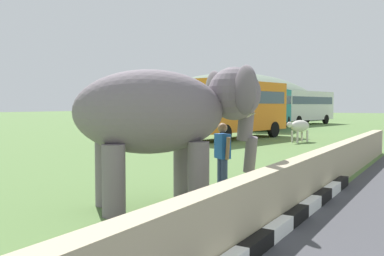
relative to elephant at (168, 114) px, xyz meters
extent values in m
cube|color=black|center=(-1.71, -2.66, -1.77)|extent=(0.90, 0.20, 0.24)
cube|color=white|center=(-0.81, -2.66, -1.77)|extent=(0.90, 0.20, 0.24)
cube|color=black|center=(0.09, -2.66, -1.77)|extent=(0.90, 0.20, 0.24)
cube|color=white|center=(0.99, -2.66, -1.77)|extent=(0.90, 0.20, 0.24)
cube|color=black|center=(1.89, -2.66, -1.77)|extent=(0.90, 0.20, 0.24)
cube|color=white|center=(2.79, -2.66, -1.77)|extent=(0.90, 0.20, 0.24)
cube|color=black|center=(3.69, -2.66, -1.77)|extent=(0.90, 0.20, 0.24)
cube|color=tan|center=(-1.61, -2.36, -1.39)|extent=(28.00, 0.36, 1.00)
cylinder|color=slate|center=(0.66, 0.06, -1.22)|extent=(0.44, 0.44, 1.35)
cylinder|color=slate|center=(0.11, -0.65, -1.22)|extent=(0.44, 0.44, 1.35)
cylinder|color=slate|center=(-0.69, 1.10, -1.22)|extent=(0.44, 0.44, 1.35)
cylinder|color=slate|center=(-1.24, 0.39, -1.22)|extent=(0.44, 0.44, 1.35)
ellipsoid|color=slate|center=(-0.29, 0.22, 0.05)|extent=(3.43, 3.16, 1.70)
sphere|color=slate|center=(1.19, -0.92, 0.43)|extent=(1.16, 1.16, 1.16)
ellipsoid|color=#D84C8C|center=(1.42, -1.10, 0.58)|extent=(0.68, 0.73, 0.44)
ellipsoid|color=slate|center=(1.55, -0.21, 0.48)|extent=(0.74, 0.86, 1.00)
ellipsoid|color=slate|center=(0.60, -1.45, 0.48)|extent=(0.74, 0.86, 1.00)
cylinder|color=slate|center=(1.42, -1.10, -0.12)|extent=(0.57, 0.59, 0.99)
cylinder|color=slate|center=(1.51, -1.17, -0.92)|extent=(0.45, 0.47, 0.83)
cone|color=beige|center=(1.55, -0.84, -0.02)|extent=(0.46, 0.53, 0.22)
cone|color=beige|center=(1.20, -1.28, -0.02)|extent=(0.46, 0.53, 0.22)
cylinder|color=navy|center=(1.72, -0.31, -1.48)|extent=(0.15, 0.15, 0.82)
cylinder|color=navy|center=(1.60, -0.47, -1.48)|extent=(0.15, 0.15, 0.82)
cube|color=#1E59B2|center=(1.66, -0.39, -0.78)|extent=(0.43, 0.47, 0.58)
cylinder|color=#9E7251|center=(1.81, -0.18, -0.81)|extent=(0.13, 0.13, 0.52)
cylinder|color=#9E7251|center=(1.51, -0.60, -0.81)|extent=(0.16, 0.18, 0.53)
sphere|color=#9E7251|center=(1.66, -0.39, -0.35)|extent=(0.23, 0.23, 0.23)
cube|color=orange|center=(16.18, 6.24, 0.11)|extent=(8.39, 3.93, 3.00)
cube|color=#3F5160|center=(16.18, 6.24, 0.65)|extent=(7.76, 3.85, 0.76)
cylinder|color=black|center=(18.93, 6.89, -1.39)|extent=(1.04, 0.48, 1.00)
cylinder|color=black|center=(18.51, 4.63, -1.39)|extent=(1.04, 0.48, 1.00)
cylinder|color=black|center=(13.85, 7.84, -1.39)|extent=(1.04, 0.48, 1.00)
cylinder|color=black|center=(13.43, 5.58, -1.39)|extent=(1.04, 0.48, 1.00)
cube|color=teal|center=(27.46, 8.42, 0.11)|extent=(10.00, 4.11, 3.00)
cube|color=#3F5160|center=(27.46, 8.42, 0.65)|extent=(9.24, 4.02, 0.76)
cylinder|color=black|center=(30.33, 10.08, -1.39)|extent=(1.04, 0.47, 1.00)
cylinder|color=black|center=(30.72, 7.81, -1.39)|extent=(1.04, 0.47, 1.00)
cylinder|color=black|center=(24.20, 9.02, -1.39)|extent=(1.04, 0.47, 1.00)
cylinder|color=black|center=(24.59, 6.76, -1.39)|extent=(1.04, 0.47, 1.00)
cube|color=silver|center=(36.87, 8.24, 0.11)|extent=(9.59, 4.42, 3.00)
cube|color=#3F5160|center=(36.87, 8.24, 0.65)|extent=(8.88, 4.30, 0.76)
cylinder|color=black|center=(40.01, 8.73, -1.39)|extent=(1.04, 0.51, 1.00)
cylinder|color=black|center=(39.52, 6.48, -1.39)|extent=(1.04, 0.51, 1.00)
cylinder|color=black|center=(34.22, 9.99, -1.39)|extent=(1.04, 0.51, 1.00)
cylinder|color=black|center=(33.73, 7.75, -1.39)|extent=(1.04, 0.51, 1.00)
cylinder|color=beige|center=(15.45, 2.11, -1.57)|extent=(0.12, 0.12, 0.65)
cylinder|color=beige|center=(15.57, 2.45, -1.57)|extent=(0.12, 0.12, 0.65)
cylinder|color=beige|center=(16.30, 1.81, -1.57)|extent=(0.12, 0.12, 0.65)
cylinder|color=beige|center=(16.42, 2.15, -1.57)|extent=(0.12, 0.12, 0.65)
ellipsoid|color=beige|center=(15.94, 2.13, -1.00)|extent=(1.61, 1.06, 0.66)
ellipsoid|color=beige|center=(15.06, 2.43, -0.90)|extent=(0.46, 0.38, 0.32)
ellipsoid|color=slate|center=(51.39, 23.36, -1.89)|extent=(33.91, 27.13, 13.86)
camera|label=1|loc=(-7.02, -4.88, 0.19)|focal=38.96mm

